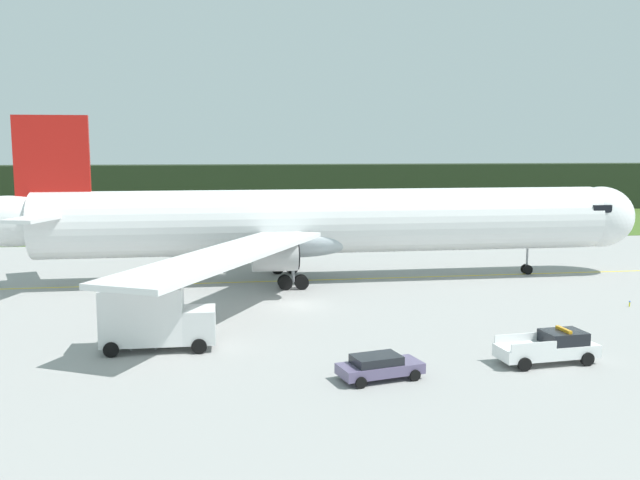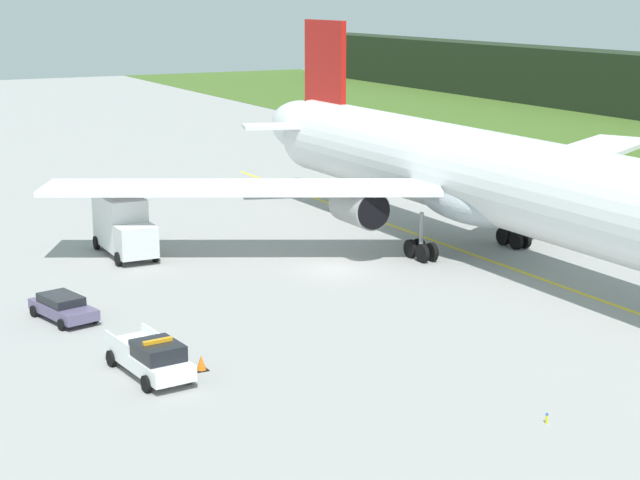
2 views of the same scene
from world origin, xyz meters
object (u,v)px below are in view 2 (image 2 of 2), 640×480
(ops_pickup_truck, at_px, (151,357))
(staff_car, at_px, (63,307))
(airliner, at_px, (500,182))
(apron_cone, at_px, (201,363))
(catering_truck, at_px, (123,225))

(ops_pickup_truck, relative_size, staff_car, 1.24)
(ops_pickup_truck, xyz_separation_m, staff_car, (-10.11, -1.44, -0.20))
(airliner, xyz_separation_m, ops_pickup_truck, (9.36, -25.92, -4.34))
(staff_car, bearing_deg, airliner, 88.43)
(airliner, height_order, apron_cone, airliner)
(catering_truck, distance_m, staff_car, 14.09)
(airliner, distance_m, staff_car, 27.74)
(airliner, bearing_deg, apron_cone, -67.72)
(ops_pickup_truck, relative_size, catering_truck, 0.88)
(staff_car, distance_m, apron_cone, 11.09)
(catering_truck, bearing_deg, ops_pickup_truck, -14.03)
(apron_cone, bearing_deg, airliner, 112.28)
(airliner, height_order, catering_truck, airliner)
(catering_truck, bearing_deg, staff_car, -29.93)
(staff_car, xyz_separation_m, apron_cone, (10.45, 3.69, -0.35))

